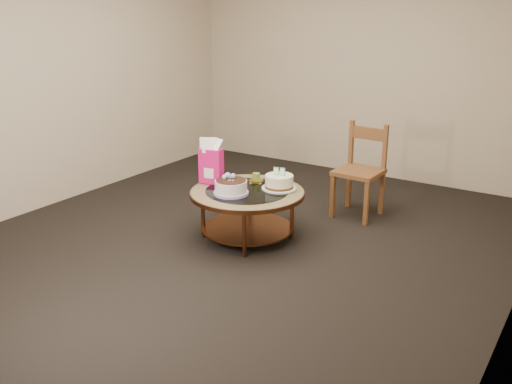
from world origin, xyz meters
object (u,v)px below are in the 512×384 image
Objects in this scene: coffee_table at (247,199)px; decorated_cake at (231,188)px; gift_bag at (211,161)px; dining_chair at (360,170)px; cream_cake at (279,182)px.

coffee_table is 3.36× the size of decorated_cake.
decorated_cake is 0.41m from gift_bag.
decorated_cake is 0.33× the size of dining_chair.
gift_bag reaches higher than decorated_cake.
dining_chair reaches higher than coffee_table.
cream_cake is (0.22, 0.19, 0.14)m from coffee_table.
cream_cake is 0.34× the size of dining_chair.
dining_chair reaches higher than decorated_cake.
cream_cake is at bearing 40.78° from coffee_table.
cream_cake reaches higher than coffee_table.
coffee_table is 2.47× the size of gift_bag.
dining_chair reaches higher than cream_cake.
decorated_cake reaches higher than coffee_table.
coffee_table is 0.22m from decorated_cake.
coffee_table is 0.32m from cream_cake.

